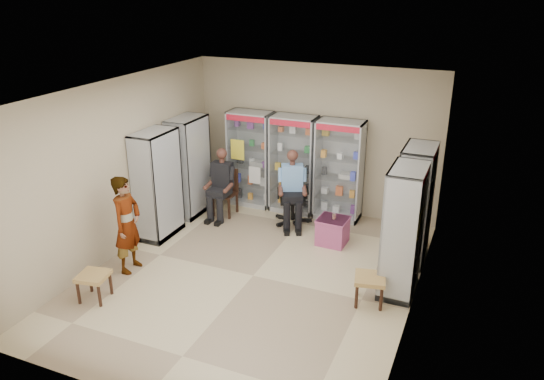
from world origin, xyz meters
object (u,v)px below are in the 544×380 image
at_px(cabinet_back_left, 251,159).
at_px(cabinet_back_right, 339,171).
at_px(cabinet_left_far, 189,167).
at_px(cabinet_right_far, 415,204).
at_px(office_chair, 293,196).
at_px(seated_shopkeeper, 292,190).
at_px(cabinet_left_near, 157,185).
at_px(woven_stool_a, 369,290).
at_px(woven_stool_b, 95,286).
at_px(standing_man, 127,224).
at_px(pink_trunk, 333,231).
at_px(cabinet_back_mid, 294,165).
at_px(wooden_chair, 225,193).
at_px(cabinet_right_near, 403,231).

xyz_separation_m(cabinet_back_left, cabinet_back_right, (1.90, 0.00, 0.00)).
bearing_deg(cabinet_left_far, cabinet_right_far, 87.43).
height_order(cabinet_right_far, office_chair, cabinet_right_far).
bearing_deg(seated_shopkeeper, cabinet_left_far, 164.60).
distance_m(cabinet_left_near, woven_stool_a, 4.27).
height_order(office_chair, woven_stool_b, office_chair).
bearing_deg(standing_man, office_chair, -36.62).
bearing_deg(cabinet_right_far, cabinet_left_near, 101.41).
bearing_deg(cabinet_left_far, pink_trunk, 86.44).
distance_m(cabinet_back_mid, wooden_chair, 1.50).
xyz_separation_m(woven_stool_b, standing_man, (-0.05, 0.94, 0.60)).
relative_size(cabinet_right_far, wooden_chair, 2.13).
bearing_deg(cabinet_left_near, pink_trunk, 106.47).
xyz_separation_m(cabinet_back_mid, cabinet_right_near, (2.58, -2.23, 0.00)).
bearing_deg(cabinet_left_near, office_chair, 124.86).
bearing_deg(standing_man, seated_shopkeeper, -37.10).
relative_size(cabinet_left_far, pink_trunk, 3.94).
height_order(cabinet_left_far, woven_stool_a, cabinet_left_far).
bearing_deg(cabinet_right_far, seated_shopkeeper, 77.97).
xyz_separation_m(pink_trunk, woven_stool_b, (-2.74, -3.13, -0.03)).
bearing_deg(wooden_chair, cabinet_left_far, -163.61).
height_order(cabinet_right_near, cabinet_left_far, same).
height_order(cabinet_back_left, woven_stool_a, cabinet_back_left).
relative_size(office_chair, woven_stool_a, 2.54).
height_order(cabinet_back_mid, pink_trunk, cabinet_back_mid).
distance_m(cabinet_back_left, cabinet_right_far, 3.71).
height_order(cabinet_back_right, cabinet_left_near, same).
bearing_deg(cabinet_back_right, seated_shopkeeper, -139.87).
height_order(cabinet_back_right, cabinet_left_far, same).
bearing_deg(cabinet_back_mid, cabinet_left_near, -132.80).
distance_m(cabinet_back_right, seated_shopkeeper, 1.01).
height_order(cabinet_right_near, seated_shopkeeper, cabinet_right_near).
xyz_separation_m(cabinet_back_left, cabinet_left_far, (-0.93, -0.93, 0.00)).
xyz_separation_m(cabinet_right_near, woven_stool_a, (-0.33, -0.53, -0.78)).
xyz_separation_m(wooden_chair, standing_man, (-0.40, -2.58, 0.35)).
bearing_deg(office_chair, cabinet_left_far, 165.93).
xyz_separation_m(cabinet_back_right, seated_shopkeeper, (-0.74, -0.62, -0.29)).
relative_size(pink_trunk, woven_stool_b, 1.20).
height_order(cabinet_left_near, seated_shopkeeper, cabinet_left_near).
xyz_separation_m(cabinet_right_far, standing_man, (-4.18, -2.18, -0.18)).
distance_m(cabinet_back_mid, cabinet_back_right, 0.95).
distance_m(cabinet_back_left, wooden_chair, 0.94).
xyz_separation_m(cabinet_left_near, woven_stool_b, (0.33, -2.22, -0.79)).
height_order(cabinet_back_mid, seated_shopkeeper, cabinet_back_mid).
relative_size(cabinet_back_mid, wooden_chair, 2.13).
relative_size(cabinet_right_near, cabinet_left_near, 1.00).
distance_m(wooden_chair, woven_stool_b, 3.55).
distance_m(cabinet_left_far, standing_man, 2.41).
relative_size(cabinet_back_right, seated_shopkeeper, 1.41).
relative_size(cabinet_right_near, pink_trunk, 3.94).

